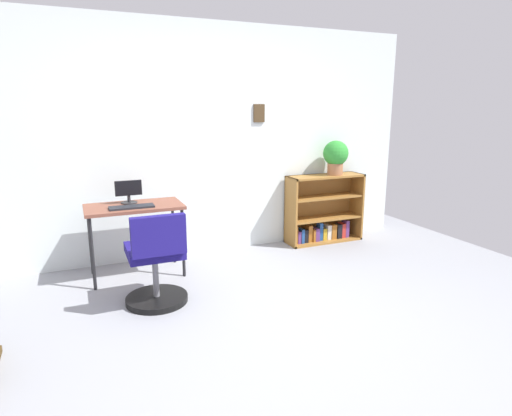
% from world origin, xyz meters
% --- Properties ---
extents(ground_plane, '(6.24, 6.24, 0.00)m').
position_xyz_m(ground_plane, '(0.00, 0.00, 0.00)').
color(ground_plane, gray).
extents(wall_back, '(5.20, 0.12, 2.50)m').
position_xyz_m(wall_back, '(0.00, 2.15, 1.25)').
color(wall_back, silver).
rests_on(wall_back, ground_plane).
extents(desk, '(0.90, 0.50, 0.71)m').
position_xyz_m(desk, '(-0.75, 1.69, 0.64)').
color(desk, brown).
rests_on(desk, ground_plane).
extents(monitor, '(0.25, 0.15, 0.22)m').
position_xyz_m(monitor, '(-0.78, 1.79, 0.82)').
color(monitor, '#262628').
rests_on(monitor, desk).
extents(keyboard, '(0.41, 0.14, 0.02)m').
position_xyz_m(keyboard, '(-0.78, 1.58, 0.72)').
color(keyboard, black).
rests_on(keyboard, desk).
extents(office_chair, '(0.52, 0.55, 0.81)m').
position_xyz_m(office_chair, '(-0.69, 0.95, 0.35)').
color(office_chair, black).
rests_on(office_chair, ground_plane).
extents(bookshelf_low, '(0.95, 0.30, 0.82)m').
position_xyz_m(bookshelf_low, '(1.52, 1.95, 0.36)').
color(bookshelf_low, olive).
rests_on(bookshelf_low, ground_plane).
extents(potted_plant_on_shelf, '(0.30, 0.30, 0.41)m').
position_xyz_m(potted_plant_on_shelf, '(1.64, 1.90, 1.05)').
color(potted_plant_on_shelf, '#9E6642').
rests_on(potted_plant_on_shelf, bookshelf_low).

